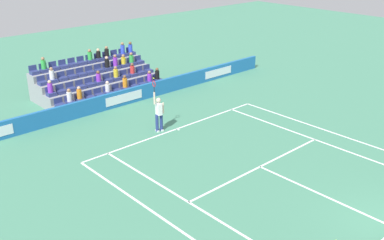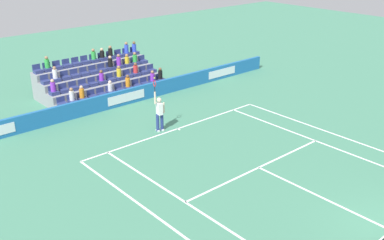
% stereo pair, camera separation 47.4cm
% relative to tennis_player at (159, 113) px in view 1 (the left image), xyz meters
% --- Properties ---
extents(line_baseline, '(10.97, 0.10, 0.01)m').
position_rel_tennis_player_xyz_m(line_baseline, '(-0.83, 0.39, -0.99)').
color(line_baseline, white).
rests_on(line_baseline, ground).
extents(line_service, '(8.23, 0.10, 0.01)m').
position_rel_tennis_player_xyz_m(line_service, '(-0.83, 5.88, -0.99)').
color(line_service, white).
rests_on(line_service, ground).
extents(line_centre_service, '(0.10, 6.40, 0.01)m').
position_rel_tennis_player_xyz_m(line_centre_service, '(-0.83, 9.08, -0.99)').
color(line_centre_service, white).
rests_on(line_centre_service, ground).
extents(line_singles_sideline_left, '(0.10, 11.89, 0.01)m').
position_rel_tennis_player_xyz_m(line_singles_sideline_left, '(3.29, 6.34, -0.99)').
color(line_singles_sideline_left, white).
rests_on(line_singles_sideline_left, ground).
extents(line_singles_sideline_right, '(0.10, 11.89, 0.01)m').
position_rel_tennis_player_xyz_m(line_singles_sideline_right, '(-4.94, 6.34, -0.99)').
color(line_singles_sideline_right, white).
rests_on(line_singles_sideline_right, ground).
extents(line_doubles_sideline_left, '(0.10, 11.89, 0.01)m').
position_rel_tennis_player_xyz_m(line_doubles_sideline_left, '(4.66, 6.34, -0.99)').
color(line_doubles_sideline_left, white).
rests_on(line_doubles_sideline_left, ground).
extents(line_doubles_sideline_right, '(0.10, 11.89, 0.01)m').
position_rel_tennis_player_xyz_m(line_doubles_sideline_right, '(-6.31, 6.34, -0.99)').
color(line_doubles_sideline_right, white).
rests_on(line_doubles_sideline_right, ground).
extents(line_centre_mark, '(0.10, 0.20, 0.01)m').
position_rel_tennis_player_xyz_m(line_centre_mark, '(-0.83, 0.49, -0.99)').
color(line_centre_mark, white).
rests_on(line_centre_mark, ground).
extents(sponsor_barrier, '(23.33, 0.22, 0.91)m').
position_rel_tennis_player_xyz_m(sponsor_barrier, '(-0.83, -4.37, -0.54)').
color(sponsor_barrier, '#1E66AD').
rests_on(sponsor_barrier, ground).
extents(tennis_player, '(0.51, 0.40, 2.85)m').
position_rel_tennis_player_xyz_m(tennis_player, '(0.00, 0.00, 0.00)').
color(tennis_player, navy).
rests_on(tennis_player, ground).
extents(stadium_stand, '(7.44, 3.80, 2.62)m').
position_rel_tennis_player_xyz_m(stadium_stand, '(-0.84, -7.31, -0.30)').
color(stadium_stand, gray).
rests_on(stadium_stand, ground).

